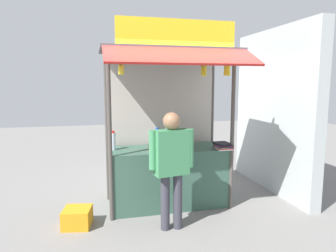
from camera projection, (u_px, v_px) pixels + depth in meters
ground_plane at (168, 204)px, 4.94m from camera, size 20.00×20.00×0.00m
stall_counter at (168, 176)px, 4.88m from camera, size 1.83×0.74×0.93m
stall_structure at (166, 100)px, 4.80m from camera, size 2.03×1.56×2.78m
water_bottle_back_right at (113, 141)px, 4.65m from camera, size 0.08×0.08×0.30m
water_bottle_left at (166, 137)px, 4.99m from camera, size 0.09×0.09×0.31m
water_bottle_back_left at (157, 137)px, 4.97m from camera, size 0.08×0.08×0.30m
magazine_stack_mid_left at (157, 148)px, 4.64m from camera, size 0.24×0.27×0.06m
magazine_stack_center at (223, 146)px, 4.75m from camera, size 0.26×0.33×0.09m
magazine_stack_far_right at (178, 148)px, 4.61m from camera, size 0.23×0.33×0.07m
banana_bunch_inner_left at (227, 70)px, 4.38m from camera, size 0.12×0.11×0.27m
banana_bunch_rightmost at (121, 70)px, 4.02m from camera, size 0.10×0.10×0.26m
banana_bunch_leftmost at (204, 70)px, 4.29m from camera, size 0.10×0.11×0.27m
vendor_person at (172, 160)px, 3.98m from camera, size 0.60×0.27×1.57m
plastic_crate at (77, 217)px, 4.16m from camera, size 0.42×0.42×0.25m
neighbour_wall at (274, 111)px, 5.51m from camera, size 0.20×2.40×2.88m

